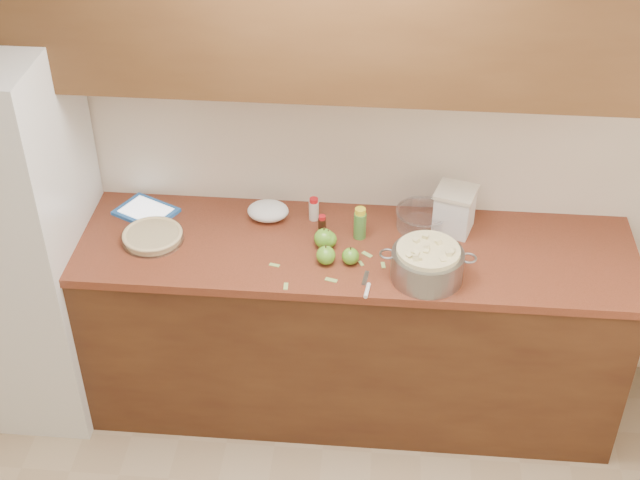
# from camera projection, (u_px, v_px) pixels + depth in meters

# --- Properties ---
(room_shell) EXTENTS (3.60, 3.60, 3.60)m
(room_shell) POSITION_uv_depth(u_px,v_px,m) (289.00, 454.00, 2.44)
(room_shell) COLOR tan
(room_shell) RESTS_ON ground
(counter_run) EXTENTS (2.64, 0.68, 0.92)m
(counter_run) POSITION_uv_depth(u_px,v_px,m) (329.00, 324.00, 4.12)
(counter_run) COLOR #4F2C16
(counter_run) RESTS_ON ground
(upper_cabinets) EXTENTS (2.60, 0.34, 0.70)m
(upper_cabinets) POSITION_uv_depth(u_px,v_px,m) (335.00, 2.00, 3.36)
(upper_cabinets) COLOR #55351A
(upper_cabinets) RESTS_ON room_shell
(fridge) EXTENTS (0.70, 0.70, 1.80)m
(fridge) POSITION_uv_depth(u_px,v_px,m) (4.00, 236.00, 3.93)
(fridge) COLOR silver
(fridge) RESTS_ON ground
(pie) EXTENTS (0.27, 0.27, 0.04)m
(pie) POSITION_uv_depth(u_px,v_px,m) (153.00, 236.00, 3.86)
(pie) COLOR silver
(pie) RESTS_ON counter_run
(colander) EXTENTS (0.40, 0.30, 0.15)m
(colander) POSITION_uv_depth(u_px,v_px,m) (427.00, 264.00, 3.62)
(colander) COLOR gray
(colander) RESTS_ON counter_run
(flour_canister) EXTENTS (0.21, 0.21, 0.21)m
(flour_canister) POSITION_uv_depth(u_px,v_px,m) (454.00, 210.00, 3.88)
(flour_canister) COLOR silver
(flour_canister) RESTS_ON counter_run
(tablet) EXTENTS (0.31, 0.29, 0.02)m
(tablet) POSITION_uv_depth(u_px,v_px,m) (146.00, 212.00, 4.03)
(tablet) COLOR blue
(tablet) RESTS_ON counter_run
(paring_knife) EXTENTS (0.04, 0.18, 0.02)m
(paring_knife) POSITION_uv_depth(u_px,v_px,m) (367.00, 289.00, 3.59)
(paring_knife) COLOR gray
(paring_knife) RESTS_ON counter_run
(lemon_bottle) EXTENTS (0.05, 0.05, 0.15)m
(lemon_bottle) POSITION_uv_depth(u_px,v_px,m) (360.00, 224.00, 3.85)
(lemon_bottle) COLOR #4C8C38
(lemon_bottle) RESTS_ON counter_run
(cinnamon_shaker) EXTENTS (0.04, 0.04, 0.11)m
(cinnamon_shaker) POSITION_uv_depth(u_px,v_px,m) (314.00, 209.00, 3.97)
(cinnamon_shaker) COLOR beige
(cinnamon_shaker) RESTS_ON counter_run
(vanilla_bottle) EXTENTS (0.04, 0.04, 0.10)m
(vanilla_bottle) POSITION_uv_depth(u_px,v_px,m) (322.00, 226.00, 3.87)
(vanilla_bottle) COLOR black
(vanilla_bottle) RESTS_ON counter_run
(mixing_bowl) EXTENTS (0.24, 0.24, 0.09)m
(mixing_bowl) POSITION_uv_depth(u_px,v_px,m) (422.00, 218.00, 3.92)
(mixing_bowl) COLOR silver
(mixing_bowl) RESTS_ON counter_run
(paper_towel) EXTENTS (0.23, 0.21, 0.08)m
(paper_towel) POSITION_uv_depth(u_px,v_px,m) (268.00, 211.00, 3.98)
(paper_towel) COLOR white
(paper_towel) RESTS_ON counter_run
(apple_left) EXTENTS (0.09, 0.09, 0.10)m
(apple_left) POSITION_uv_depth(u_px,v_px,m) (324.00, 238.00, 3.81)
(apple_left) COLOR #5CA327
(apple_left) RESTS_ON counter_run
(apple_center) EXTENTS (0.08, 0.08, 0.09)m
(apple_center) POSITION_uv_depth(u_px,v_px,m) (328.00, 240.00, 3.81)
(apple_center) COLOR #5CA327
(apple_center) RESTS_ON counter_run
(apple_front) EXTENTS (0.08, 0.08, 0.09)m
(apple_front) POSITION_uv_depth(u_px,v_px,m) (326.00, 255.00, 3.72)
(apple_front) COLOR #5CA327
(apple_front) RESTS_ON counter_run
(apple_extra) EXTENTS (0.07, 0.07, 0.09)m
(apple_extra) POSITION_uv_depth(u_px,v_px,m) (350.00, 256.00, 3.72)
(apple_extra) COLOR #5CA327
(apple_extra) RESTS_ON counter_run
(peel_a) EXTENTS (0.02, 0.04, 0.00)m
(peel_a) POSITION_uv_depth(u_px,v_px,m) (286.00, 286.00, 3.61)
(peel_a) COLOR #99BC5B
(peel_a) RESTS_ON counter_run
(peel_b) EXTENTS (0.05, 0.05, 0.00)m
(peel_b) POSITION_uv_depth(u_px,v_px,m) (367.00, 254.00, 3.79)
(peel_b) COLOR #99BC5B
(peel_b) RESTS_ON counter_run
(peel_c) EXTENTS (0.02, 0.04, 0.00)m
(peel_c) POSITION_uv_depth(u_px,v_px,m) (383.00, 265.00, 3.73)
(peel_c) COLOR #99BC5B
(peel_c) RESTS_ON counter_run
(peel_d) EXTENTS (0.05, 0.03, 0.00)m
(peel_d) POSITION_uv_depth(u_px,v_px,m) (331.00, 280.00, 3.65)
(peel_d) COLOR #99BC5B
(peel_d) RESTS_ON counter_run
(peel_e) EXTENTS (0.03, 0.04, 0.00)m
(peel_e) POSITION_uv_depth(u_px,v_px,m) (361.00, 263.00, 3.74)
(peel_e) COLOR #99BC5B
(peel_e) RESTS_ON counter_run
(peel_f) EXTENTS (0.05, 0.03, 0.00)m
(peel_f) POSITION_uv_depth(u_px,v_px,m) (274.00, 265.00, 3.73)
(peel_f) COLOR #99BC5B
(peel_f) RESTS_ON counter_run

